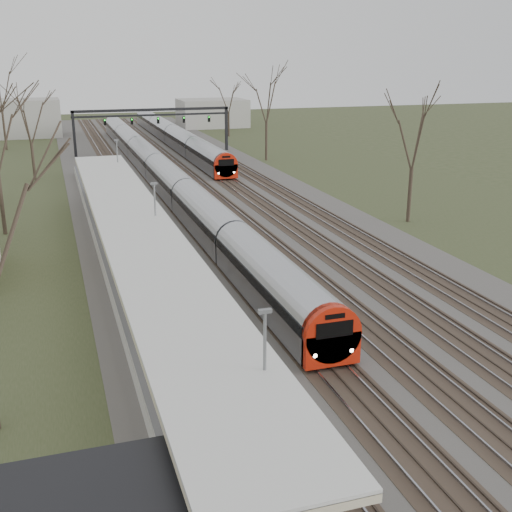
# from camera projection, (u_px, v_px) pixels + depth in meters

# --- Properties ---
(track_bed) EXTENTS (24.00, 160.00, 0.22)m
(track_bed) POSITION_uv_depth(u_px,v_px,m) (206.00, 199.00, 59.91)
(track_bed) COLOR #474442
(track_bed) RESTS_ON ground
(platform) EXTENTS (3.50, 69.00, 1.00)m
(platform) POSITION_uv_depth(u_px,v_px,m) (128.00, 259.00, 41.19)
(platform) COLOR #9E9B93
(platform) RESTS_ON ground
(canopy) EXTENTS (4.10, 50.00, 3.11)m
(canopy) POSITION_uv_depth(u_px,v_px,m) (135.00, 225.00, 36.05)
(canopy) COLOR slate
(canopy) RESTS_ON platform
(signal_gantry) EXTENTS (21.00, 0.59, 6.08)m
(signal_gantry) POSITION_uv_depth(u_px,v_px,m) (152.00, 117.00, 85.66)
(signal_gantry) COLOR black
(signal_gantry) RESTS_ON ground
(tree_east_far) EXTENTS (5.00, 5.00, 10.30)m
(tree_east_far) POSITION_uv_depth(u_px,v_px,m) (414.00, 132.00, 49.94)
(tree_east_far) COLOR #2D231C
(tree_east_far) RESTS_ON ground
(train_near) EXTENTS (2.62, 90.21, 3.05)m
(train_near) POSITION_uv_depth(u_px,v_px,m) (158.00, 168.00, 67.87)
(train_near) COLOR #9B9EA4
(train_near) RESTS_ON ground
(train_far) EXTENTS (2.62, 60.21, 3.05)m
(train_far) POSITION_uv_depth(u_px,v_px,m) (173.00, 135.00, 95.22)
(train_far) COLOR #9B9EA4
(train_far) RESTS_ON ground
(passenger) EXTENTS (0.67, 0.78, 1.82)m
(passenger) POSITION_uv_depth(u_px,v_px,m) (236.00, 440.00, 19.49)
(passenger) COLOR #2B4E55
(passenger) RESTS_ON platform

